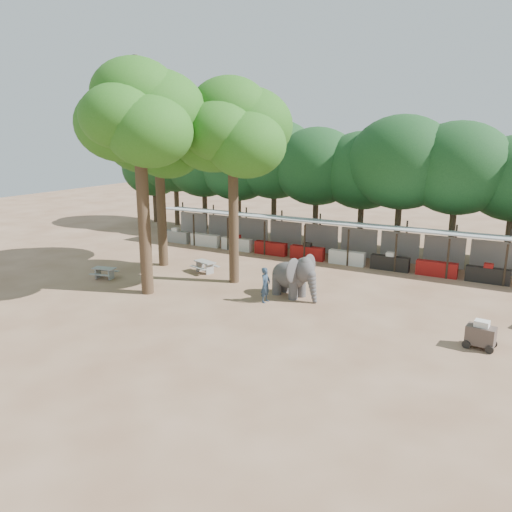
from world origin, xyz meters
The scene contains 11 objects.
ground centered at (0.00, 0.00, 0.00)m, with size 100.00×100.00×0.00m, color brown.
vendor_stalls centered at (0.00, 13.84, 1.18)m, with size 28.00×2.99×2.80m.
yard_tree_left centered at (-9.13, 7.19, 8.20)m, with size 7.10×6.90×11.02m.
yard_tree_center centered at (-6.13, 2.19, 9.21)m, with size 7.10×6.90×12.04m.
yard_tree_back centered at (-3.13, 6.19, 8.54)m, with size 7.10×6.90×11.36m.
backdrop_trees centered at (0.00, 19.00, 5.51)m, with size 46.46×5.95×8.33m.
elephant centered at (1.15, 5.23, 1.14)m, with size 3.08×2.25×2.29m.
handler centered at (0.23, 3.78, 0.91)m, with size 0.65×0.43×1.81m, color #26384C.
picnic_table_near centered at (-10.02, 2.82, 0.43)m, with size 1.56×1.47×0.66m.
picnic_table_far centered at (-5.61, 6.82, 0.47)m, with size 1.75×1.66×0.71m.
cart_front centered at (10.36, 3.02, 0.57)m, with size 1.27×0.91×1.17m.
Camera 1 is at (11.53, -17.52, 8.41)m, focal length 35.00 mm.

